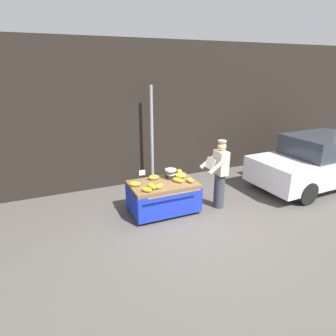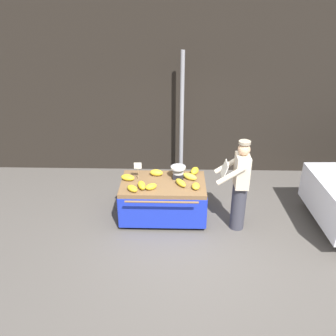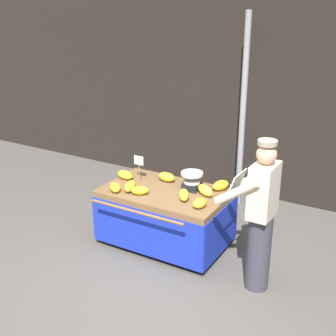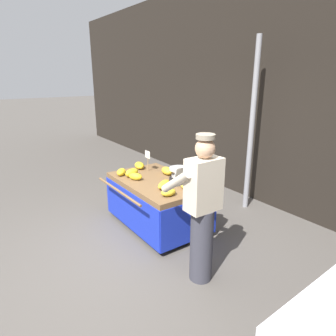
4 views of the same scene
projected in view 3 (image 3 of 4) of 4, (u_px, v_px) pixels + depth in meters
ground_plane at (167, 288)px, 5.03m from camera, size 60.00×60.00×0.00m
back_wall at (269, 69)px, 6.77m from camera, size 16.00×0.24×4.07m
street_pole at (243, 113)px, 6.63m from camera, size 0.09×0.09×2.88m
banana_cart at (165, 206)px, 5.77m from camera, size 1.59×1.18×0.76m
weighing_scale at (192, 181)px, 5.68m from camera, size 0.28×0.28×0.23m
price_sign at (139, 163)px, 5.93m from camera, size 0.14×0.01×0.34m
banana_bunch_0 at (130, 186)px, 5.66m from camera, size 0.21×0.29×0.12m
banana_bunch_1 at (115, 187)px, 5.65m from camera, size 0.26×0.25×0.11m
banana_bunch_2 at (184, 195)px, 5.44m from camera, size 0.25×0.32×0.11m
banana_bunch_3 at (167, 177)px, 5.96m from camera, size 0.27×0.19×0.12m
banana_bunch_4 at (200, 203)px, 5.22m from camera, size 0.15×0.22×0.10m
banana_bunch_5 at (221, 185)px, 5.69m from camera, size 0.22×0.29×0.12m
banana_bunch_6 at (125, 175)px, 6.04m from camera, size 0.30×0.23×0.11m
banana_bunch_7 at (140, 191)px, 5.55m from camera, size 0.25×0.22×0.11m
banana_bunch_8 at (205, 190)px, 5.55m from camera, size 0.31×0.27×0.12m
vendor_person at (260, 216)px, 4.76m from camera, size 0.58×0.52×1.71m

